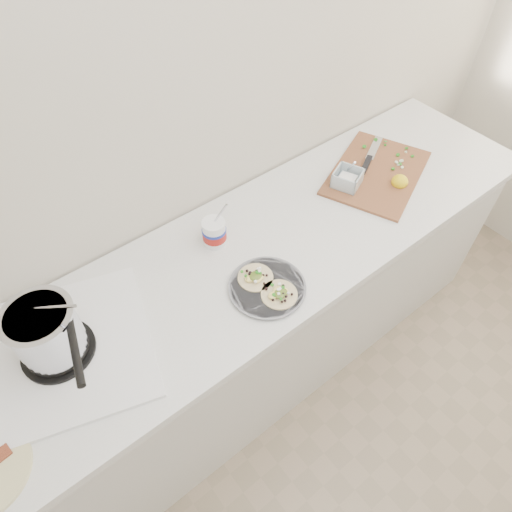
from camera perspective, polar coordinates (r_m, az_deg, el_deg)
counter at (r=2.07m, az=1.26°, el=-6.41°), size 2.44×0.66×0.90m
stove at (r=1.49m, az=-24.21°, el=-9.50°), size 0.67×0.64×0.26m
taco_plate at (r=1.56m, az=1.41°, el=-3.74°), size 0.27×0.27×0.04m
tub at (r=1.67m, az=-5.16°, el=3.25°), size 0.09×0.09×0.20m
cutboard at (r=2.05m, az=14.49°, el=10.27°), size 0.59×0.51×0.08m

